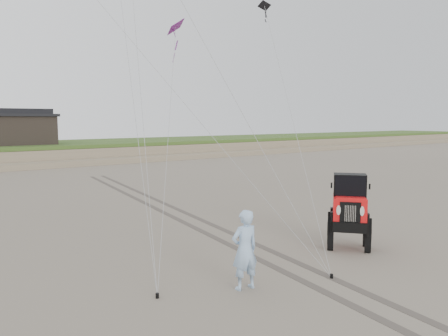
% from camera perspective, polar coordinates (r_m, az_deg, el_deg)
% --- Properties ---
extents(ground, '(160.00, 160.00, 0.00)m').
position_cam_1_polar(ground, '(11.24, 8.22, -14.79)').
color(ground, '#6B6054').
rests_on(ground, ground).
extents(cabin, '(6.40, 5.40, 3.35)m').
position_cam_1_polar(cabin, '(45.31, -25.43, 4.72)').
color(cabin, black).
rests_on(cabin, dune_ridge).
extents(jeep, '(5.28, 4.89, 1.88)m').
position_cam_1_polar(jeep, '(14.25, 16.02, -6.48)').
color(jeep, red).
rests_on(jeep, ground).
extents(man, '(0.76, 0.55, 1.93)m').
position_cam_1_polar(man, '(10.55, 2.72, -10.61)').
color(man, '#93AEE3').
rests_on(man, ground).
extents(stake_main, '(0.08, 0.08, 0.12)m').
position_cam_1_polar(stake_main, '(10.44, -8.71, -16.16)').
color(stake_main, black).
rests_on(stake_main, ground).
extents(stake_aux, '(0.08, 0.08, 0.12)m').
position_cam_1_polar(stake_aux, '(11.81, 13.88, -13.56)').
color(stake_aux, black).
rests_on(stake_aux, ground).
extents(tire_tracks, '(5.22, 29.74, 0.01)m').
position_cam_1_polar(tire_tracks, '(18.47, -5.41, -6.31)').
color(tire_tracks, '#4C443D').
rests_on(tire_tracks, ground).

